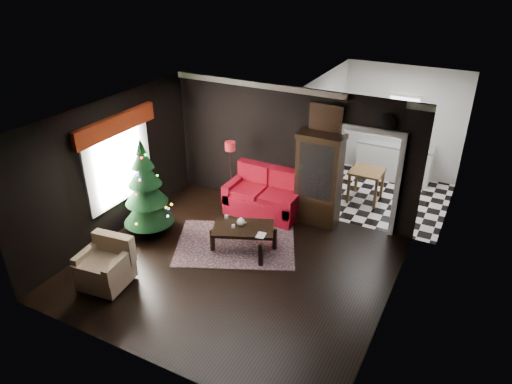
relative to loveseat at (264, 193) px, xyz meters
The scene contains 26 objects.
floor 2.15m from the loveseat, 78.96° to the right, with size 5.50×5.50×0.00m, color black.
ceiling 3.11m from the loveseat, 78.96° to the right, with size 5.50×5.50×0.00m, color white.
wall_back 1.08m from the loveseat, 48.37° to the left, with size 5.50×5.50×0.00m, color black.
wall_front 4.66m from the loveseat, 84.98° to the right, with size 5.50×5.50×0.00m, color black.
wall_left 3.25m from the loveseat, 138.90° to the right, with size 5.50×5.50×0.00m, color black.
wall_right 3.86m from the loveseat, 33.06° to the right, with size 5.50×5.50×0.00m, color black.
doorway 2.22m from the loveseat, 12.09° to the left, with size 1.10×0.10×2.10m, color silver, non-canonical shape.
left_window 3.11m from the loveseat, 141.31° to the right, with size 0.05×1.60×1.40m, color white.
valance 3.40m from the loveseat, 140.32° to the right, with size 0.12×2.10×0.35m, color maroon.
kitchen_floor 2.91m from the loveseat, 42.88° to the left, with size 3.00×3.00×0.00m, color white.
kitchen_window 4.17m from the loveseat, 58.30° to the left, with size 0.70×0.06×0.70m, color white.
rug 1.45m from the loveseat, 87.61° to the right, with size 2.31×1.68×0.01m, color #5B3C54.
loveseat is the anchor object (origin of this frame).
curio_cabinet 1.25m from the loveseat, 10.83° to the left, with size 0.90×0.45×1.90m, color black, non-canonical shape.
floor_lamp 0.87m from the loveseat, behind, with size 0.25×0.25×1.46m, color black, non-canonical shape.
christmas_tree 2.55m from the loveseat, 133.21° to the right, with size 1.01×1.01×1.93m, color black, non-canonical shape.
armchair 3.74m from the loveseat, 110.36° to the right, with size 0.81×0.81×0.82m, color tan, non-canonical shape.
coffee_table 1.53m from the loveseat, 78.47° to the right, with size 1.14×0.69×0.51m, color black, non-canonical shape.
teapot 1.47m from the loveseat, 81.03° to the right, with size 0.17×0.17×0.16m, color white, non-canonical shape.
cup_a 1.35m from the loveseat, 96.60° to the right, with size 0.07×0.07×0.06m, color beige.
cup_b 1.58m from the loveseat, 85.11° to the right, with size 0.06×0.06×0.05m, color white.
book 1.75m from the loveseat, 67.78° to the right, with size 0.16×0.02×0.22m, color #84654C.
wall_clock 3.04m from the loveseat, ahead, with size 0.32×0.32×0.06m, color white.
painting 2.13m from the loveseat, 19.40° to the left, with size 0.62×0.05×0.52m, color tan.
kitchen_counter 3.79m from the loveseat, 56.31° to the left, with size 1.80×0.60×0.90m, color white.
kitchen_table 2.45m from the loveseat, 42.51° to the left, with size 0.70×0.70×0.75m, color brown, non-canonical shape.
Camera 1 is at (3.64, -6.10, 5.24)m, focal length 33.09 mm.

